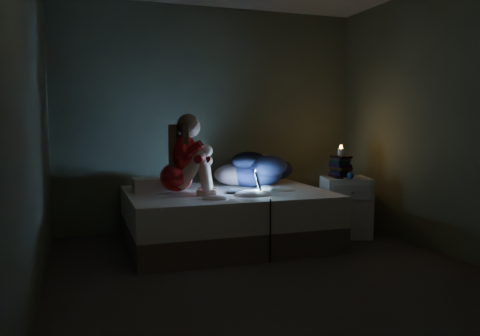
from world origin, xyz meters
name	(u,v)px	position (x,y,z in m)	size (l,w,h in m)	color
floor	(273,276)	(0.00, 0.00, -0.01)	(3.60, 3.80, 0.02)	#3C3733
wall_back	(211,119)	(0.00, 1.91, 1.30)	(3.60, 0.02, 2.60)	#494F3A
wall_front	(448,114)	(0.00, -1.91, 1.30)	(3.60, 0.02, 2.60)	#494F3A
wall_left	(30,117)	(-1.81, 0.00, 1.30)	(0.02, 3.80, 2.60)	#494F3A
wall_right	(454,118)	(1.81, 0.00, 1.30)	(0.02, 3.80, 2.60)	#494F3A
bed	(227,217)	(-0.06, 1.10, 0.28)	(2.02, 1.52, 0.56)	beige
pillow	(156,184)	(-0.75, 1.35, 0.62)	(0.46, 0.33, 0.13)	white
woman	(176,154)	(-0.60, 1.03, 0.95)	(0.49, 0.32, 0.80)	maroon
laptop	(244,181)	(0.06, 0.90, 0.68)	(0.34, 0.24, 0.24)	black
clothes_pile	(255,168)	(0.37, 1.41, 0.76)	(0.66, 0.53, 0.40)	navy
nightstand	(346,207)	(1.29, 0.99, 0.33)	(0.49, 0.44, 0.66)	silver
book_stack	(341,166)	(1.26, 1.07, 0.78)	(0.19, 0.25, 0.24)	black
candle	(341,152)	(1.26, 1.07, 0.94)	(0.07, 0.07, 0.08)	beige
phone	(340,178)	(1.18, 0.94, 0.66)	(0.07, 0.14, 0.01)	black
blue_orb	(354,175)	(1.28, 0.83, 0.70)	(0.08, 0.08, 0.08)	#264497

